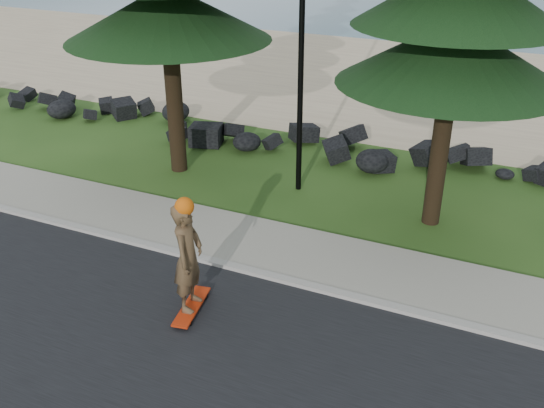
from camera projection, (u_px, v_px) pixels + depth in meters
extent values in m
plane|color=#254515|center=(243.00, 246.00, 13.20)|extent=(160.00, 160.00, 0.00)
cube|color=black|center=(115.00, 379.00, 9.54)|extent=(160.00, 7.00, 0.02)
cube|color=#A8A197|center=(223.00, 264.00, 12.44)|extent=(160.00, 0.20, 0.10)
cube|color=#9F9585|center=(247.00, 240.00, 13.34)|extent=(160.00, 2.00, 0.08)
cube|color=tan|center=(401.00, 81.00, 24.98)|extent=(160.00, 15.00, 0.01)
cylinder|color=black|center=(302.00, 32.00, 13.98)|extent=(0.14, 0.14, 8.00)
cube|color=red|center=(192.00, 306.00, 11.06)|extent=(0.52, 1.28, 0.04)
imported|color=brown|center=(188.00, 257.00, 10.58)|extent=(0.62, 0.83, 2.07)
sphere|color=#DB580C|center=(184.00, 207.00, 10.13)|extent=(0.33, 0.33, 0.33)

